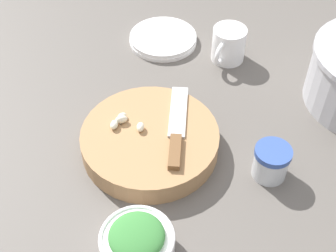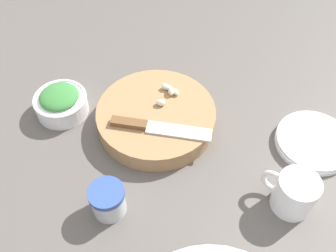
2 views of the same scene
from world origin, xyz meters
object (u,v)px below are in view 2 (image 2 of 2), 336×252
(herb_bowl, at_px, (61,102))
(spice_jar, at_px, (108,200))
(garlic_cloves, at_px, (168,93))
(plate_stack, at_px, (314,142))
(chef_knife, at_px, (154,127))
(coffee_mug, at_px, (294,193))
(cutting_board, at_px, (156,117))

(herb_bowl, relative_size, spice_jar, 1.80)
(garlic_cloves, distance_m, plate_stack, 0.35)
(chef_knife, xyz_separation_m, garlic_cloves, (0.03, -0.10, 0.00))
(coffee_mug, xyz_separation_m, plate_stack, (0.01, -0.17, -0.03))
(garlic_cloves, bearing_deg, spice_jar, 99.80)
(spice_jar, bearing_deg, coffee_mug, -145.31)
(herb_bowl, distance_m, plate_stack, 0.60)
(chef_knife, height_order, garlic_cloves, garlic_cloves)
(cutting_board, distance_m, herb_bowl, 0.23)
(garlic_cloves, distance_m, herb_bowl, 0.26)
(cutting_board, bearing_deg, chef_knife, 120.82)
(chef_knife, distance_m, herb_bowl, 0.25)
(coffee_mug, relative_size, plate_stack, 0.66)
(herb_bowl, bearing_deg, garlic_cloves, -144.91)
(chef_knife, distance_m, spice_jar, 0.19)
(cutting_board, relative_size, coffee_mug, 2.43)
(garlic_cloves, relative_size, spice_jar, 1.03)
(spice_jar, xyz_separation_m, coffee_mug, (-0.30, -0.21, 0.01))
(garlic_cloves, distance_m, coffee_mug, 0.36)
(herb_bowl, bearing_deg, plate_stack, -157.01)
(chef_knife, height_order, herb_bowl, herb_bowl)
(garlic_cloves, relative_size, plate_stack, 0.42)
(garlic_cloves, xyz_separation_m, coffee_mug, (-0.35, 0.09, -0.01))
(garlic_cloves, height_order, spice_jar, spice_jar)
(garlic_cloves, xyz_separation_m, herb_bowl, (0.21, 0.15, -0.02))
(cutting_board, relative_size, plate_stack, 1.60)
(herb_bowl, height_order, coffee_mug, coffee_mug)
(spice_jar, xyz_separation_m, plate_stack, (-0.29, -0.38, -0.03))
(plate_stack, bearing_deg, herb_bowl, 22.99)
(cutting_board, bearing_deg, garlic_cloves, -86.13)
(cutting_board, bearing_deg, coffee_mug, 174.92)
(spice_jar, bearing_deg, plate_stack, -127.29)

